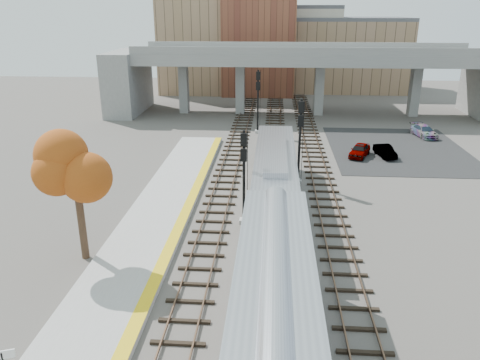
% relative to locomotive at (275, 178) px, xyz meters
% --- Properties ---
extents(ground, '(160.00, 160.00, 0.00)m').
position_rel_locomotive_xyz_m(ground, '(-1.00, -11.65, -2.28)').
color(ground, '#47423D').
rests_on(ground, ground).
extents(platform, '(4.50, 60.00, 0.35)m').
position_rel_locomotive_xyz_m(platform, '(-8.25, -11.65, -2.10)').
color(platform, '#9E9E99').
rests_on(platform, ground).
extents(yellow_strip, '(0.70, 60.00, 0.01)m').
position_rel_locomotive_xyz_m(yellow_strip, '(-6.35, -11.65, -1.92)').
color(yellow_strip, yellow).
rests_on(yellow_strip, platform).
extents(tracks, '(10.70, 95.00, 0.25)m').
position_rel_locomotive_xyz_m(tracks, '(-0.07, 0.85, -2.20)').
color(tracks, black).
rests_on(tracks, ground).
extents(overpass, '(54.00, 12.00, 9.50)m').
position_rel_locomotive_xyz_m(overpass, '(3.92, 33.35, 3.53)').
color(overpass, slate).
rests_on(overpass, ground).
extents(buildings_far, '(43.00, 21.00, 20.60)m').
position_rel_locomotive_xyz_m(buildings_far, '(0.26, 54.92, 5.60)').
color(buildings_far, '#937355').
rests_on(buildings_far, ground).
extents(parking_lot, '(14.00, 18.00, 0.04)m').
position_rel_locomotive_xyz_m(parking_lot, '(13.00, 16.35, -2.26)').
color(parking_lot, black).
rests_on(parking_lot, ground).
extents(locomotive, '(3.02, 19.05, 4.10)m').
position_rel_locomotive_xyz_m(locomotive, '(0.00, 0.00, 0.00)').
color(locomotive, '#A8AAB2').
rests_on(locomotive, ground).
extents(signal_mast_near, '(0.60, 0.64, 6.63)m').
position_rel_locomotive_xyz_m(signal_mast_near, '(-2.10, -3.08, 0.93)').
color(signal_mast_near, '#9E9E99').
rests_on(signal_mast_near, ground).
extents(signal_mast_mid, '(0.60, 0.64, 7.21)m').
position_rel_locomotive_xyz_m(signal_mast_mid, '(2.00, 5.23, 1.33)').
color(signal_mast_mid, '#9E9E99').
rests_on(signal_mast_mid, ground).
extents(signal_mast_far, '(0.60, 0.64, 7.41)m').
position_rel_locomotive_xyz_m(signal_mast_far, '(-2.10, 22.24, 1.46)').
color(signal_mast_far, '#9E9E99').
rests_on(signal_mast_far, ground).
extents(tree, '(3.60, 3.60, 7.75)m').
position_rel_locomotive_xyz_m(tree, '(-11.24, -8.50, 3.47)').
color(tree, '#382619').
rests_on(tree, ground).
extents(car_a, '(2.91, 4.11, 1.30)m').
position_rel_locomotive_xyz_m(car_a, '(8.50, 13.28, -1.59)').
color(car_a, '#99999E').
rests_on(car_a, parking_lot).
extents(car_b, '(1.87, 3.70, 1.16)m').
position_rel_locomotive_xyz_m(car_b, '(11.04, 13.39, -1.66)').
color(car_b, '#99999E').
rests_on(car_b, parking_lot).
extents(car_c, '(2.65, 4.70, 1.28)m').
position_rel_locomotive_xyz_m(car_c, '(17.26, 21.74, -1.60)').
color(car_c, '#99999E').
rests_on(car_c, parking_lot).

